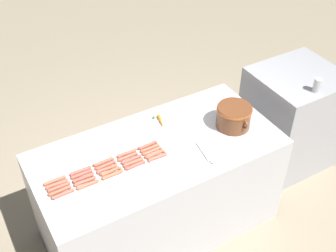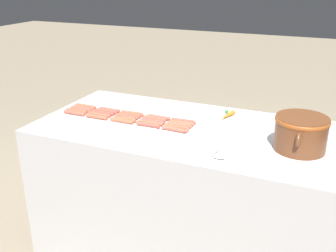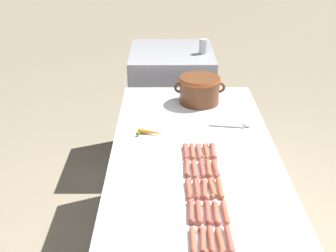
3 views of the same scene
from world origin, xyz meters
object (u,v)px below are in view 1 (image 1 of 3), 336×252
at_px(hot_dog_1, 80,171).
at_px(hot_dog_10, 59,187).
at_px(hot_dog_11, 83,178).
at_px(hot_dog_18, 133,162).
at_px(hot_dog_5, 57,184).
at_px(hot_dog_23, 135,165).
at_px(bean_pot, 234,115).
at_px(hot_dog_20, 63,194).
at_px(hot_dog_17, 111,171).
at_px(hot_dog_2, 103,162).
at_px(hot_dog_0, 54,181).
at_px(hot_dog_14, 152,151).
at_px(hot_dog_8, 128,157).
at_px(hot_dog_19, 155,154).
at_px(hot_dog_13, 131,160).
at_px(serving_spoon, 210,158).
at_px(hot_dog_12, 107,169).
at_px(soda_can, 317,85).
at_px(hot_dog_4, 148,145).
at_px(hot_dog_16, 85,181).
at_px(back_cabinet, 291,119).
at_px(hot_dog_6, 82,174).
at_px(hot_dog_3, 127,153).
at_px(hot_dog_21, 88,185).
at_px(hot_dog_22, 112,175).
at_px(carrot, 161,122).
at_px(hot_dog_15, 60,191).
at_px(hot_dog_7, 105,165).
at_px(hot_dog_9, 150,148).

bearing_deg(hot_dog_1, hot_dog_10, -68.84).
relative_size(hot_dog_11, hot_dog_18, 1.00).
height_order(hot_dog_5, hot_dog_23, same).
relative_size(hot_dog_18, bean_pot, 0.47).
bearing_deg(hot_dog_20, hot_dog_17, 95.40).
height_order(hot_dog_2, hot_dog_18, same).
relative_size(hot_dog_0, hot_dog_14, 1.00).
height_order(hot_dog_8, hot_dog_19, same).
bearing_deg(hot_dog_13, serving_spoon, 62.09).
bearing_deg(hot_dog_12, hot_dog_0, -101.55).
bearing_deg(soda_can, hot_dog_11, -93.59).
xyz_separation_m(hot_dog_0, hot_dog_4, (-0.00, 0.73, 0.00)).
bearing_deg(hot_dog_13, hot_dog_16, -84.76).
bearing_deg(back_cabinet, hot_dog_1, -88.43).
distance_m(hot_dog_2, hot_dog_6, 0.18).
relative_size(hot_dog_3, serving_spoon, 0.61).
xyz_separation_m(hot_dog_21, hot_dog_22, (-0.00, 0.19, 0.00)).
relative_size(bean_pot, carrot, 1.96).
relative_size(hot_dog_8, hot_dog_18, 1.00).
distance_m(hot_dog_11, hot_dog_18, 0.37).
xyz_separation_m(hot_dog_13, hot_dog_15, (0.03, -0.56, 0.00)).
distance_m(hot_dog_6, hot_dog_13, 0.37).
xyz_separation_m(hot_dog_6, hot_dog_12, (0.04, 0.18, 0.00)).
xyz_separation_m(hot_dog_8, hot_dog_19, (0.08, 0.19, 0.00)).
relative_size(hot_dog_20, carrot, 0.92).
height_order(hot_dog_3, hot_dog_16, same).
bearing_deg(hot_dog_3, back_cabinet, 91.84).
distance_m(hot_dog_10, hot_dog_13, 0.55).
relative_size(hot_dog_7, hot_dog_10, 1.00).
bearing_deg(back_cabinet, hot_dog_15, -85.92).
relative_size(hot_dog_17, bean_pot, 0.47).
bearing_deg(hot_dog_13, hot_dog_20, -82.72).
height_order(hot_dog_1, hot_dog_4, same).
bearing_deg(hot_dog_20, hot_dog_18, 93.81).
xyz_separation_m(hot_dog_13, hot_dog_20, (0.07, -0.55, 0.00)).
height_order(back_cabinet, hot_dog_5, back_cabinet).
xyz_separation_m(hot_dog_10, hot_dog_20, (0.07, 0.00, 0.00)).
relative_size(hot_dog_16, hot_dog_20, 1.00).
height_order(hot_dog_4, hot_dog_19, same).
relative_size(hot_dog_8, hot_dog_16, 1.00).
bearing_deg(hot_dog_0, hot_dog_18, 78.78).
distance_m(hot_dog_5, hot_dog_8, 0.54).
height_order(hot_dog_9, hot_dog_18, same).
bearing_deg(hot_dog_4, hot_dog_13, -66.47).
xyz_separation_m(hot_dog_20, bean_pot, (-0.03, 1.44, 0.09)).
bearing_deg(hot_dog_2, hot_dog_4, 90.01).
bearing_deg(bean_pot, hot_dog_17, -90.49).
height_order(hot_dog_0, hot_dog_1, same).
bearing_deg(bean_pot, hot_dog_4, -99.71).
height_order(hot_dog_0, hot_dog_12, same).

